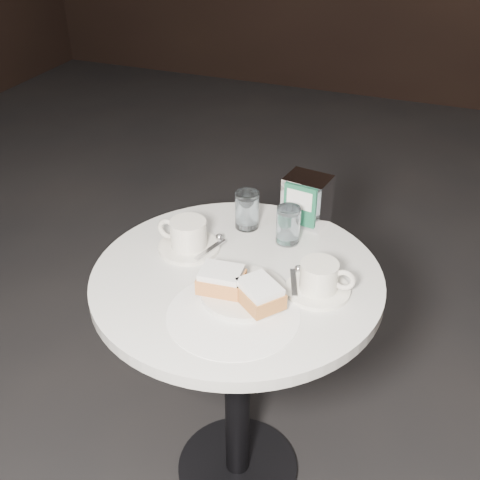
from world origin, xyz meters
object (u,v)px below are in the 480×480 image
coffee_cup_right (319,280)px  water_glass_left (247,210)px  coffee_cup_left (188,237)px  napkin_dispenser (307,200)px  beignet_plate (242,289)px  water_glass_right (288,226)px  cafe_table (237,336)px

coffee_cup_right → water_glass_left: bearing=135.9°
coffee_cup_left → napkin_dispenser: bearing=46.0°
beignet_plate → napkin_dispenser: 0.38m
beignet_plate → coffee_cup_right: (0.15, 0.09, 0.01)m
coffee_cup_left → coffee_cup_right: bearing=-7.4°
coffee_cup_left → coffee_cup_right: size_ratio=1.03×
water_glass_left → water_glass_right: size_ratio=1.04×
coffee_cup_left → napkin_dispenser: (0.24, 0.24, 0.03)m
cafe_table → napkin_dispenser: bearing=74.1°
coffee_cup_right → beignet_plate: bearing=-155.4°
cafe_table → coffee_cup_right: (0.20, 0.01, 0.23)m
coffee_cup_right → napkin_dispenser: size_ratio=1.23×
water_glass_right → napkin_dispenser: 0.12m
cafe_table → coffee_cup_right: bearing=1.5°
cafe_table → napkin_dispenser: napkin_dispenser is taller
cafe_table → water_glass_left: size_ratio=7.25×
cafe_table → coffee_cup_left: bearing=159.6°
cafe_table → beignet_plate: beignet_plate is taller
cafe_table → water_glass_left: bearing=104.5°
coffee_cup_left → water_glass_left: bearing=58.2°
cafe_table → beignet_plate: (0.04, -0.08, 0.22)m
coffee_cup_left → water_glass_right: size_ratio=1.70×
cafe_table → napkin_dispenser: 0.41m
coffee_cup_right → cafe_table: bearing=176.6°
water_glass_left → coffee_cup_left: bearing=-122.8°
coffee_cup_left → water_glass_left: 0.18m
cafe_table → water_glass_right: bearing=69.2°
coffee_cup_left → water_glass_left: (0.10, 0.15, 0.01)m
water_glass_right → napkin_dispenser: (0.02, 0.11, 0.02)m
cafe_table → beignet_plate: 0.24m
cafe_table → water_glass_left: water_glass_left is taller
cafe_table → water_glass_right: water_glass_right is taller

